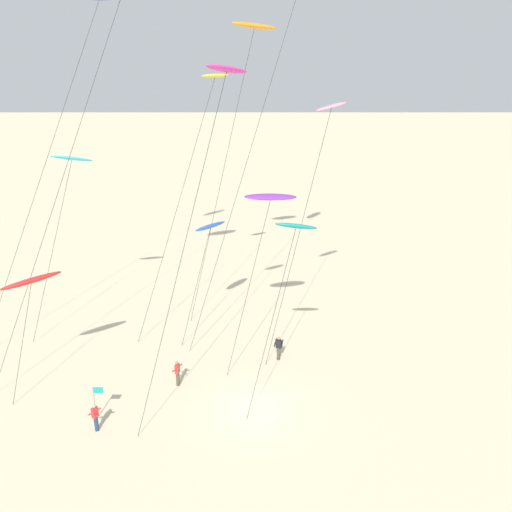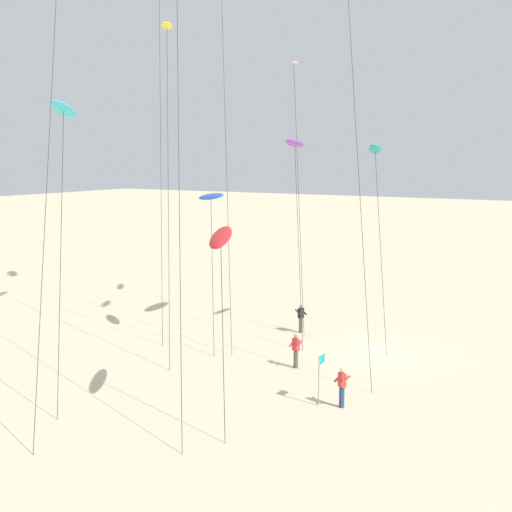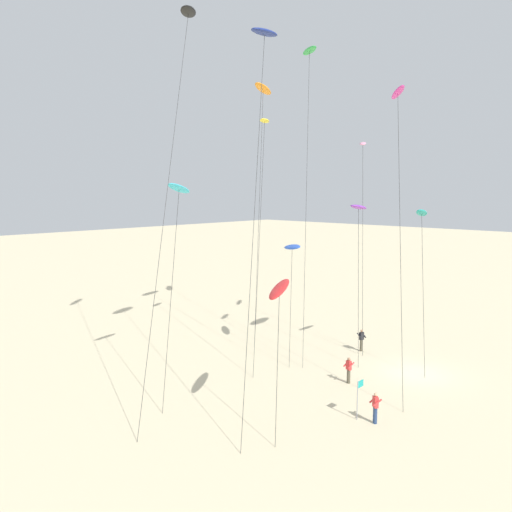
{
  "view_description": "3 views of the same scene",
  "coord_description": "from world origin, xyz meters",
  "px_view_note": "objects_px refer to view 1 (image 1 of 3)",
  "views": [
    {
      "loc": [
        0.16,
        -25.08,
        19.49
      ],
      "look_at": [
        0.05,
        7.68,
        6.26
      ],
      "focal_mm": 38.16,
      "sensor_mm": 36.0,
      "label": 1
    },
    {
      "loc": [
        -33.54,
        -12.4,
        10.27
      ],
      "look_at": [
        -1.65,
        6.3,
        4.85
      ],
      "focal_mm": 48.56,
      "sensor_mm": 36.0,
      "label": 2
    },
    {
      "loc": [
        -30.69,
        -14.13,
        12.01
      ],
      "look_at": [
        -5.53,
        9.43,
        7.57
      ],
      "focal_mm": 35.23,
      "sensor_mm": 36.0,
      "label": 3
    }
  ],
  "objects_px": {
    "kite_teal": "(297,228)",
    "kite_flyer_furthest": "(97,416)",
    "kite_pink": "(332,113)",
    "kite_purple": "(272,198)",
    "marker_flag": "(98,396)",
    "kite_yellow": "(215,82)",
    "kite_cyan": "(73,160)",
    "kite_flyer_nearest": "(179,372)",
    "kite_magenta": "(227,75)",
    "kite_blue": "(212,227)",
    "kite_red": "(33,281)",
    "kite_orange": "(256,28)",
    "kite_flyer_middle": "(280,348)"
  },
  "relations": [
    {
      "from": "kite_flyer_middle",
      "to": "kite_flyer_furthest",
      "type": "xyz_separation_m",
      "value": [
        -9.94,
        -6.88,
        0.0
      ]
    },
    {
      "from": "kite_orange",
      "to": "kite_flyer_middle",
      "type": "height_order",
      "value": "kite_orange"
    },
    {
      "from": "kite_magenta",
      "to": "kite_flyer_nearest",
      "type": "relative_size",
      "value": 11.08
    },
    {
      "from": "kite_flyer_furthest",
      "to": "marker_flag",
      "type": "distance_m",
      "value": 1.1
    },
    {
      "from": "kite_pink",
      "to": "kite_flyer_middle",
      "type": "relative_size",
      "value": 9.6
    },
    {
      "from": "kite_red",
      "to": "marker_flag",
      "type": "relative_size",
      "value": 3.68
    },
    {
      "from": "kite_orange",
      "to": "kite_pink",
      "type": "bearing_deg",
      "value": -56.1
    },
    {
      "from": "kite_magenta",
      "to": "kite_flyer_furthest",
      "type": "height_order",
      "value": "kite_magenta"
    },
    {
      "from": "kite_flyer_nearest",
      "to": "kite_flyer_middle",
      "type": "distance_m",
      "value": 6.77
    },
    {
      "from": "kite_orange",
      "to": "marker_flag",
      "type": "bearing_deg",
      "value": -120.09
    },
    {
      "from": "kite_pink",
      "to": "kite_flyer_furthest",
      "type": "height_order",
      "value": "kite_pink"
    },
    {
      "from": "marker_flag",
      "to": "kite_red",
      "type": "bearing_deg",
      "value": 145.35
    },
    {
      "from": "kite_cyan",
      "to": "kite_blue",
      "type": "xyz_separation_m",
      "value": [
        9.0,
        -1.43,
        -4.04
      ]
    },
    {
      "from": "kite_pink",
      "to": "kite_magenta",
      "type": "height_order",
      "value": "kite_magenta"
    },
    {
      "from": "kite_magenta",
      "to": "kite_flyer_middle",
      "type": "bearing_deg",
      "value": 52.98
    },
    {
      "from": "kite_cyan",
      "to": "kite_flyer_nearest",
      "type": "distance_m",
      "value": 15.29
    },
    {
      "from": "kite_teal",
      "to": "kite_blue",
      "type": "bearing_deg",
      "value": 124.27
    },
    {
      "from": "kite_red",
      "to": "kite_blue",
      "type": "relative_size",
      "value": 0.92
    },
    {
      "from": "kite_blue",
      "to": "kite_magenta",
      "type": "relative_size",
      "value": 0.45
    },
    {
      "from": "kite_purple",
      "to": "kite_blue",
      "type": "xyz_separation_m",
      "value": [
        -3.82,
        3.05,
        -2.82
      ]
    },
    {
      "from": "kite_teal",
      "to": "kite_orange",
      "type": "bearing_deg",
      "value": 99.6
    },
    {
      "from": "kite_teal",
      "to": "kite_flyer_furthest",
      "type": "distance_m",
      "value": 14.48
    },
    {
      "from": "kite_purple",
      "to": "kite_cyan",
      "type": "bearing_deg",
      "value": 160.73
    },
    {
      "from": "kite_purple",
      "to": "marker_flag",
      "type": "height_order",
      "value": "kite_purple"
    },
    {
      "from": "kite_blue",
      "to": "kite_purple",
      "type": "bearing_deg",
      "value": -38.63
    },
    {
      "from": "kite_pink",
      "to": "kite_magenta",
      "type": "xyz_separation_m",
      "value": [
        -5.73,
        -5.88,
        2.42
      ]
    },
    {
      "from": "kite_teal",
      "to": "kite_flyer_middle",
      "type": "height_order",
      "value": "kite_teal"
    },
    {
      "from": "kite_yellow",
      "to": "kite_teal",
      "type": "bearing_deg",
      "value": -65.08
    },
    {
      "from": "kite_flyer_furthest",
      "to": "marker_flag",
      "type": "height_order",
      "value": "marker_flag"
    },
    {
      "from": "kite_red",
      "to": "kite_orange",
      "type": "xyz_separation_m",
      "value": [
        12.08,
        12.12,
        12.86
      ]
    },
    {
      "from": "kite_blue",
      "to": "kite_magenta",
      "type": "height_order",
      "value": "kite_magenta"
    },
    {
      "from": "kite_purple",
      "to": "kite_blue",
      "type": "relative_size",
      "value": 1.33
    },
    {
      "from": "kite_pink",
      "to": "kite_flyer_furthest",
      "type": "relative_size",
      "value": 9.6
    },
    {
      "from": "kite_pink",
      "to": "marker_flag",
      "type": "xyz_separation_m",
      "value": [
        -12.9,
        -8.01,
        -13.93
      ]
    },
    {
      "from": "kite_cyan",
      "to": "kite_orange",
      "type": "height_order",
      "value": "kite_orange"
    },
    {
      "from": "kite_pink",
      "to": "kite_blue",
      "type": "bearing_deg",
      "value": 170.8
    },
    {
      "from": "kite_cyan",
      "to": "kite_teal",
      "type": "distance_m",
      "value": 16.58
    },
    {
      "from": "kite_purple",
      "to": "marker_flag",
      "type": "xyz_separation_m",
      "value": [
        -9.45,
        -6.13,
        -9.35
      ]
    },
    {
      "from": "kite_magenta",
      "to": "kite_flyer_nearest",
      "type": "height_order",
      "value": "kite_magenta"
    },
    {
      "from": "kite_yellow",
      "to": "kite_magenta",
      "type": "relative_size",
      "value": 0.94
    },
    {
      "from": "kite_yellow",
      "to": "kite_flyer_nearest",
      "type": "height_order",
      "value": "kite_yellow"
    },
    {
      "from": "kite_yellow",
      "to": "kite_pink",
      "type": "distance_m",
      "value": 8.26
    },
    {
      "from": "kite_purple",
      "to": "kite_orange",
      "type": "distance_m",
      "value": 12.56
    },
    {
      "from": "kite_blue",
      "to": "kite_flyer_furthest",
      "type": "relative_size",
      "value": 5.04
    },
    {
      "from": "kite_flyer_nearest",
      "to": "marker_flag",
      "type": "height_order",
      "value": "marker_flag"
    },
    {
      "from": "kite_red",
      "to": "marker_flag",
      "type": "bearing_deg",
      "value": -34.65
    },
    {
      "from": "kite_cyan",
      "to": "kite_red",
      "type": "distance_m",
      "value": 9.47
    },
    {
      "from": "kite_orange",
      "to": "kite_flyer_furthest",
      "type": "relative_size",
      "value": 12.29
    },
    {
      "from": "kite_blue",
      "to": "kite_flyer_nearest",
      "type": "bearing_deg",
      "value": -105.86
    },
    {
      "from": "kite_yellow",
      "to": "kite_red",
      "type": "xyz_separation_m",
      "value": [
        -9.48,
        -9.61,
        -9.59
      ]
    }
  ]
}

